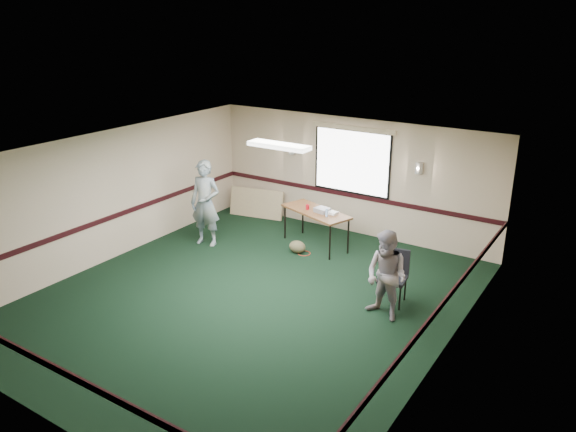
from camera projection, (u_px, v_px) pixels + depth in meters
The scene contains 13 objects.
ground at pixel (249, 298), 10.20m from camera, with size 8.00×8.00×0.00m, color black.
room_shell at pixel (310, 187), 11.33m from camera, with size 8.00×8.02×8.00m.
folding_table at pixel (316, 213), 12.25m from camera, with size 1.77×1.15×0.82m.
projector at pixel (322, 210), 12.12m from camera, with size 0.30×0.25×0.10m, color gray.
game_console at pixel (332, 213), 12.02m from camera, with size 0.22×0.17×0.05m, color white.
red_cup at pixel (307, 207), 12.29m from camera, with size 0.08×0.08×0.11m, color #AC0B15.
water_bottle at pixel (327, 213), 11.83m from camera, with size 0.05×0.05×0.18m, color #94BCF3.
duffel_bag at pixel (297, 247), 12.10m from camera, with size 0.38×0.29×0.27m, color #453D27.
cable_coil at pixel (304, 253), 12.09m from camera, with size 0.28×0.28×0.01m, color red.
folded_table at pixel (256, 203), 14.16m from camera, with size 1.42×0.06×0.73m, color tan.
conference_chair at pixel (394, 272), 9.94m from camera, with size 0.54×0.55×0.96m.
person_left at pixel (205, 203), 12.30m from camera, with size 0.70×0.46×1.92m, color #38557C.
person_right at pixel (386, 276), 9.31m from camera, with size 0.76×0.59×1.56m, color #6E7CAC.
Camera 1 is at (5.53, -7.23, 4.89)m, focal length 35.00 mm.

